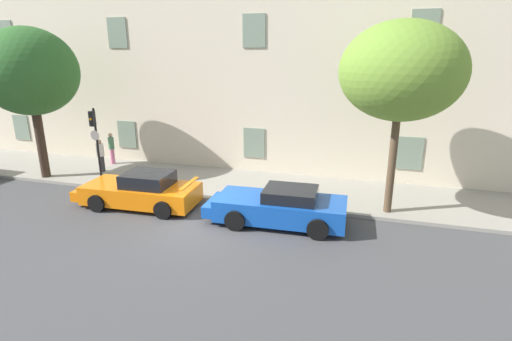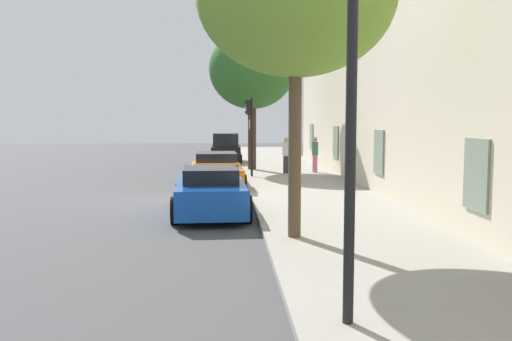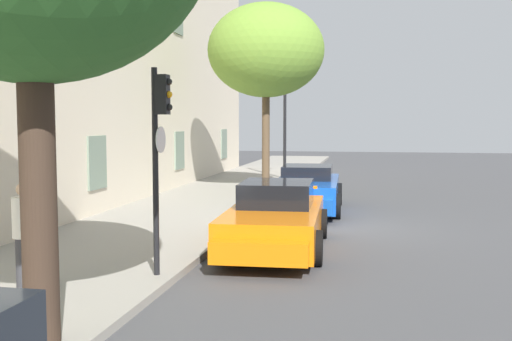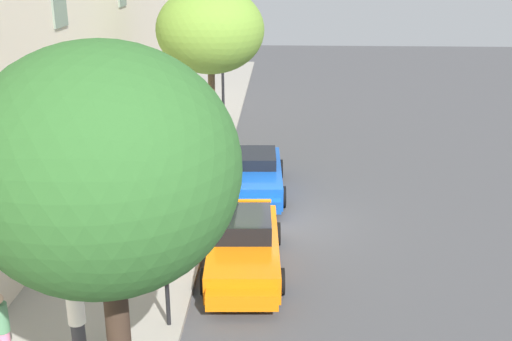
{
  "view_description": "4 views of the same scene",
  "coord_description": "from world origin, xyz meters",
  "views": [
    {
      "loc": [
        5.58,
        -12.08,
        6.02
      ],
      "look_at": [
        1.3,
        2.36,
        1.44
      ],
      "focal_mm": 27.57,
      "sensor_mm": 36.0,
      "label": 1
    },
    {
      "loc": [
        18.6,
        1.2,
        2.8
      ],
      "look_at": [
        1.48,
        2.15,
        1.14
      ],
      "focal_mm": 39.28,
      "sensor_mm": 36.0,
      "label": 2
    },
    {
      "loc": [
        -15.81,
        -1.21,
        2.74
      ],
      "look_at": [
        0.05,
        1.86,
        1.44
      ],
      "focal_mm": 42.6,
      "sensor_mm": 36.0,
      "label": 3
    },
    {
      "loc": [
        -18.35,
        -0.16,
        8.29
      ],
      "look_at": [
        1.57,
        0.7,
        1.21
      ],
      "focal_mm": 43.37,
      "sensor_mm": 36.0,
      "label": 4
    }
  ],
  "objects": [
    {
      "name": "sportscar_red_lead",
      "position": [
        -3.22,
        0.84,
        0.63
      ],
      "size": [
        5.03,
        2.29,
        1.43
      ],
      "color": "orange",
      "rests_on": "ground"
    },
    {
      "name": "pedestrian_admiring",
      "position": [
        -7.39,
        4.07,
        0.99
      ],
      "size": [
        0.51,
        0.51,
        1.67
      ],
      "color": "#333338",
      "rests_on": "sidewalk"
    },
    {
      "name": "street_lamp",
      "position": [
        11.67,
        2.34,
        3.94
      ],
      "size": [
        0.44,
        1.42,
        5.47
      ],
      "color": "black",
      "rests_on": "sidewalk"
    },
    {
      "name": "ground_plane",
      "position": [
        0.0,
        0.0,
        0.0
      ],
      "size": [
        80.0,
        80.0,
        0.0
      ],
      "primitive_type": "plane",
      "color": "#444447"
    },
    {
      "name": "traffic_light",
      "position": [
        -6.14,
        2.31,
        2.53
      ],
      "size": [
        0.44,
        0.36,
        3.5
      ],
      "color": "black",
      "rests_on": "sidewalk"
    },
    {
      "name": "tree_midblock",
      "position": [
        6.43,
        2.73,
        5.34
      ],
      "size": [
        4.3,
        4.3,
        6.94
      ],
      "color": "brown",
      "rests_on": "sidewalk"
    },
    {
      "name": "sportscar_yellow_flank",
      "position": [
        2.51,
        0.77,
        0.63
      ],
      "size": [
        5.12,
        2.25,
        1.38
      ],
      "color": "#144CB2",
      "rests_on": "ground"
    },
    {
      "name": "building_facade",
      "position": [
        0.0,
        8.79,
        5.9
      ],
      "size": [
        36.81,
        5.22,
        11.76
      ],
      "color": "beige",
      "rests_on": "ground"
    },
    {
      "name": "sidewalk",
      "position": [
        0.0,
        4.25,
        0.07
      ],
      "size": [
        60.0,
        4.36,
        0.14
      ],
      "primitive_type": "cube",
      "color": "gray",
      "rests_on": "ground"
    }
  ]
}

